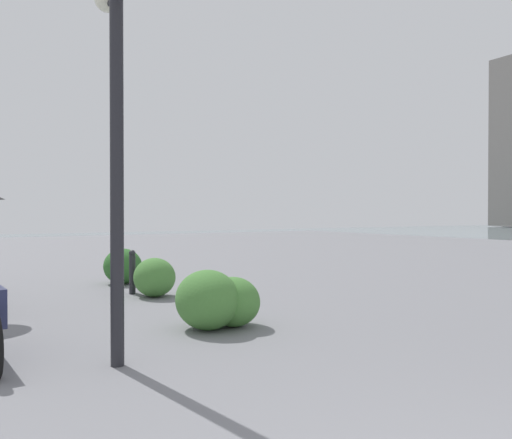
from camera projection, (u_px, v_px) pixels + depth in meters
lamppost at (117, 106)px, 5.20m from camera, size 0.98×0.28×4.07m
bollard_near at (132, 271)px, 9.88m from camera, size 0.13×0.13×0.87m
bollard_mid at (132, 273)px, 10.01m from camera, size 0.13×0.13×0.77m
shrub_low at (207, 300)px, 6.86m from camera, size 0.96×0.87×0.82m
shrub_round at (233, 302)px, 7.05m from camera, size 0.82×0.74×0.70m
shrub_wide at (155, 277)px, 9.56m from camera, size 0.87×0.78×0.74m
shrub_tall at (123, 266)px, 11.31m from camera, size 0.94×0.84×0.80m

